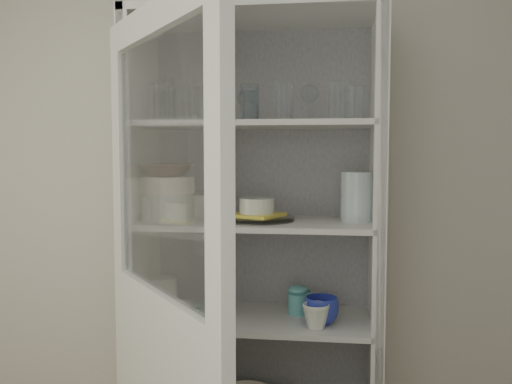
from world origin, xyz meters
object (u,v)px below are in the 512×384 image
Objects in this scene: glass_platter at (257,219)px; grey_bowl_stack at (357,197)px; measuring_cups at (206,313)px; cupboard_door at (163,363)px; mug_white at (316,316)px; goblet_0 at (168,106)px; terracotta_bowl at (167,170)px; mug_teal at (300,302)px; goblet_3 at (347,105)px; goblet_2 at (310,102)px; plate_stack_back at (200,204)px; plate_stack_front at (168,207)px; white_ramekin at (257,206)px; teal_jar at (298,302)px; pantry_cabinet at (258,293)px; mug_blue at (321,310)px; yellow_trivet at (257,215)px; white_canister at (163,293)px; cream_bowl at (168,185)px; goblet_1 at (245,105)px.

grey_bowl_stack is (0.40, 0.03, 0.09)m from glass_platter.
cupboard_door is at bearing -92.75° from measuring_cups.
goblet_0 is at bearing 161.18° from mug_white.
terracotta_bowl is 2.14× the size of mug_teal.
cupboard_door is 13.32× the size of goblet_3.
goblet_2 is at bearing 173.15° from goblet_3.
plate_stack_back is at bearing 108.96° from measuring_cups.
measuring_cups is at bearing -167.51° from glass_platter.
plate_stack_front is 0.21m from plate_stack_back.
white_ramekin reaches higher than teal_jar.
glass_platter is at bearing -12.14° from goblet_0.
pantry_cabinet is at bearing -14.25° from plate_stack_back.
pantry_cabinet is at bearing 18.27° from plate_stack_front.
goblet_2 is at bearing 105.19° from mug_blue.
white_ramekin is at bearing 0.00° from yellow_trivet.
cupboard_door reaches higher than white_ramekin.
goblet_0 is 1.46× the size of mug_white.
goblet_2 is 1.03m from white_canister.
plate_stack_back is at bearing 168.50° from teal_jar.
yellow_trivet is at bearing 5.64° from cream_bowl.
cupboard_door is 1.09m from goblet_0.
pantry_cabinet reaches higher than goblet_1.
terracotta_bowl reaches higher than yellow_trivet.
terracotta_bowl is at bearing 175.16° from mug_blue.
goblet_3 is at bearing 14.95° from measuring_cups.
goblet_1 is at bearing 26.17° from plate_stack_front.
plate_stack_front reaches higher than measuring_cups.
mug_white is (0.61, -0.08, -0.50)m from cream_bowl.
mug_teal is at bearing 26.02° from glass_platter.
mug_blue is (-0.10, -0.17, -0.82)m from goblet_3.
pantry_cabinet is 0.46m from plate_stack_back.
glass_platter is 2.25× the size of mug_blue.
grey_bowl_stack is 0.50m from mug_white.
goblet_0 reaches higher than yellow_trivet.
glass_platter is (0.36, 0.04, -0.14)m from cream_bowl.
yellow_trivet is at bearing 0.00° from glass_platter.
pantry_cabinet is at bearing 18.27° from terracotta_bowl.
teal_jar is at bearing -2.54° from goblet_0.
mug_blue is 1.31× the size of mug_white.
yellow_trivet is (0.36, 0.04, -0.03)m from plate_stack_front.
white_canister is at bearing 119.93° from cream_bowl.
cupboard_door is at bearing -86.60° from plate_stack_back.
mug_teal is (0.17, 0.08, -0.36)m from glass_platter.
mug_blue is 1.48× the size of measuring_cups.
mug_blue is 0.16m from teal_jar.
mug_blue is at bearing -12.70° from white_ramekin.
cream_bowl reaches higher than mug_blue.
white_ramekin is (-0.21, -0.12, -0.43)m from goblet_2.
pantry_cabinet is 0.60m from cream_bowl.
cream_bowl is at bearing -163.04° from mug_teal.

